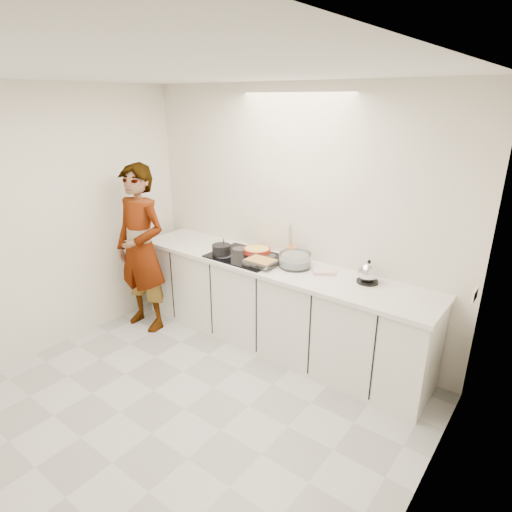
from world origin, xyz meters
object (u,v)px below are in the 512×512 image
Objects in this scene: tart_dish at (257,250)px; baking_dish at (261,262)px; utensil_crock at (290,254)px; mixing_bowl at (295,261)px; kettle at (368,273)px; cook at (141,249)px; hob at (245,256)px; saucepan at (221,250)px.

tart_dish is 0.37m from baking_dish.
utensil_crock is (0.13, 0.32, 0.02)m from baking_dish.
mixing_bowl reaches higher than tart_dish.
kettle is 0.85m from utensil_crock.
kettle is 2.40m from cook.
saucepan is at bearing -149.88° from hob.
baking_dish is 0.97× the size of mixing_bowl.
mixing_bowl is (0.52, -0.08, 0.03)m from tart_dish.
utensil_crock reaches higher than hob.
utensil_crock reaches higher than baking_dish.
mixing_bowl is 1.70m from cook.
hob is 0.39× the size of cook.
kettle is (1.23, -0.00, 0.05)m from tart_dish.
mixing_bowl is 0.72m from kettle.
mixing_bowl is at bearing 7.90° from hob.
tart_dish is 0.39m from utensil_crock.
kettle is 0.12× the size of cook.
saucepan is 0.81× the size of mixing_bowl.
saucepan is 0.14× the size of cook.
mixing_bowl reaches higher than utensil_crock.
tart_dish is 1.23m from kettle.
tart_dish is at bearing 28.68° from cook.
kettle reaches higher than utensil_crock.
tart_dish is 1.29× the size of saucepan.
saucepan is 0.91m from cook.
hob is 2.23× the size of tart_dish.
kettle is at bearing 10.51° from saucepan.
saucepan is at bearing -152.16° from utensil_crock.
hob is 1.15m from cook.
kettle reaches higher than tart_dish.
hob is at bearing 23.08° from cook.
cook is (-1.45, -0.72, -0.06)m from utensil_crock.
mixing_bowl reaches higher than baking_dish.
saucepan reaches higher than mixing_bowl.
utensil_crock is at bearing 67.79° from baking_dish.
kettle reaches higher than hob.
hob is 2.86× the size of saucepan.
tart_dish is at bearing 48.12° from saucepan.
mixing_bowl is at bearing -174.12° from kettle.
baking_dish is 1.39× the size of kettle.
saucepan reaches higher than utensil_crock.
saucepan is at bearing 22.00° from cook.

